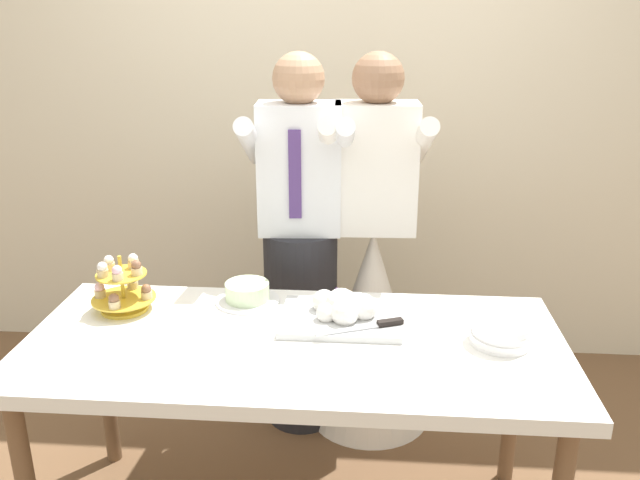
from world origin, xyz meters
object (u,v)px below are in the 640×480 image
(plate_stack, at_px, (501,332))
(person_groom, at_px, (300,268))
(cupcake_stand, at_px, (123,288))
(person_bride, at_px, (372,302))
(round_cake, at_px, (247,293))
(main_cake_tray, at_px, (343,311))
(dessert_table, at_px, (295,359))

(plate_stack, xyz_separation_m, person_groom, (-0.73, 0.67, -0.07))
(cupcake_stand, height_order, person_bride, person_bride)
(cupcake_stand, distance_m, round_cake, 0.45)
(round_cake, bearing_deg, main_cake_tray, -20.76)
(dessert_table, height_order, person_groom, person_groom)
(plate_stack, bearing_deg, person_groom, 137.61)
(plate_stack, distance_m, round_cake, 0.92)
(person_groom, bearing_deg, plate_stack, -42.39)
(main_cake_tray, xyz_separation_m, person_groom, (-0.21, 0.56, -0.07))
(person_groom, height_order, person_bride, same)
(cupcake_stand, height_order, main_cake_tray, cupcake_stand)
(round_cake, relative_size, person_bride, 0.14)
(dessert_table, distance_m, round_cake, 0.37)
(dessert_table, bearing_deg, person_bride, 70.35)
(plate_stack, height_order, person_groom, person_groom)
(dessert_table, bearing_deg, main_cake_tray, 42.67)
(main_cake_tray, bearing_deg, cupcake_stand, 177.55)
(plate_stack, bearing_deg, main_cake_tray, 167.73)
(round_cake, bearing_deg, person_groom, 69.63)
(dessert_table, xyz_separation_m, cupcake_stand, (-0.64, 0.18, 0.16))
(dessert_table, xyz_separation_m, person_bride, (0.26, 0.73, -0.12))
(dessert_table, height_order, round_cake, round_cake)
(cupcake_stand, relative_size, plate_stack, 1.12)
(main_cake_tray, xyz_separation_m, plate_stack, (0.53, -0.11, -0.00))
(cupcake_stand, bearing_deg, person_groom, 41.44)
(round_cake, distance_m, person_groom, 0.45)
(dessert_table, height_order, cupcake_stand, cupcake_stand)
(plate_stack, bearing_deg, round_cake, 164.18)
(plate_stack, distance_m, person_bride, 0.85)
(cupcake_stand, xyz_separation_m, person_bride, (0.90, 0.55, -0.28))
(plate_stack, relative_size, person_bride, 0.12)
(dessert_table, relative_size, person_groom, 1.08)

